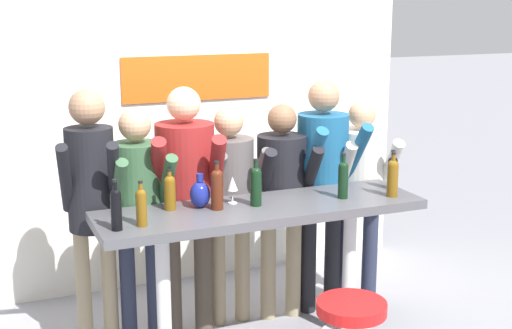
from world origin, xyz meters
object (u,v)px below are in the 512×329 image
object	(u,v)px
wine_bottle_0	(393,176)
wine_bottle_2	(116,207)
person_left	(138,201)
person_center_left	(186,186)
wine_bottle_6	(392,171)
person_center	(230,192)
person_center_right	(282,189)
tasting_table	(261,231)
wine_bottle_7	(217,187)
decorative_vase	(200,194)
person_far_left	(91,190)
wine_bottle_3	(256,184)
wine_bottle_5	(141,205)
wine_glass_0	(232,185)
person_right	(323,171)
wine_bottle_1	(170,191)
person_far_right	(360,181)
wine_bottle_4	(343,178)

from	to	relation	value
wine_bottle_0	wine_bottle_2	xyz separation A→B (m)	(-1.84, -0.00, -0.00)
person_left	person_center_left	world-z (taller)	person_center_left
wine_bottle_6	person_center_left	bearing A→B (deg)	161.75
person_center	person_center_right	size ratio (longest dim) A/B	1.00
tasting_table	person_center	bearing A→B (deg)	92.03
wine_bottle_7	decorative_vase	distance (m)	0.13
person_center	person_far_left	bearing A→B (deg)	-177.85
person_left	wine_bottle_0	distance (m)	1.69
wine_bottle_3	decorative_vase	size ratio (longest dim) A/B	1.39
wine_bottle_5	wine_glass_0	xyz separation A→B (m)	(0.65, 0.23, 0.00)
person_center_right	tasting_table	bearing A→B (deg)	-120.69
person_center_right	wine_bottle_3	xyz separation A→B (m)	(-0.39, -0.44, 0.18)
wine_bottle_6	wine_glass_0	distance (m)	1.15
person_right	wine_bottle_0	world-z (taller)	person_right
wine_bottle_1	wine_bottle_2	distance (m)	0.48
person_center	person_far_right	distance (m)	1.03
person_left	person_center_right	xyz separation A→B (m)	(1.05, 0.01, -0.03)
person_far_right	wine_bottle_2	distance (m)	2.07
wine_bottle_2	person_right	bearing A→B (deg)	19.99
wine_bottle_4	wine_bottle_5	distance (m)	1.37
wine_bottle_1	wine_bottle_3	distance (m)	0.54
wine_bottle_6	wine_glass_0	world-z (taller)	wine_bottle_6
wine_bottle_7	wine_glass_0	world-z (taller)	wine_bottle_7
wine_bottle_0	decorative_vase	size ratio (longest dim) A/B	1.37
person_center	wine_bottle_7	world-z (taller)	person_center
person_right	person_far_left	bearing A→B (deg)	178.97
person_center_left	decorative_vase	xyz separation A→B (m)	(-0.02, -0.37, 0.04)
person_center	wine_bottle_1	size ratio (longest dim) A/B	6.08
wine_bottle_6	decorative_vase	bearing A→B (deg)	176.72
wine_bottle_7	person_center_left	bearing A→B (deg)	98.76
person_left	person_center	bearing A→B (deg)	6.62
person_center_left	wine_bottle_1	size ratio (longest dim) A/B	6.69
wine_bottle_1	wine_bottle_7	world-z (taller)	wine_bottle_7
person_center	wine_bottle_2	distance (m)	1.16
person_center_left	person_far_left	bearing A→B (deg)	-168.67
person_left	wine_bottle_2	distance (m)	0.65
person_right	wine_bottle_3	size ratio (longest dim) A/B	5.72
person_center	wine_bottle_1	distance (m)	0.69
wine_bottle_1	wine_glass_0	distance (m)	0.41
person_right	wine_bottle_5	distance (m)	1.59
person_far_right	wine_bottle_4	bearing A→B (deg)	-119.95
wine_bottle_1	wine_bottle_3	xyz separation A→B (m)	(0.53, -0.12, 0.02)
wine_bottle_2	wine_bottle_6	bearing A→B (deg)	4.88
person_center	wine_bottle_0	bearing A→B (deg)	-36.45
person_center_left	wine_bottle_0	xyz separation A→B (m)	(1.24, -0.61, 0.09)
person_center	wine_bottle_5	xyz separation A→B (m)	(-0.78, -0.64, 0.17)
wine_bottle_5	decorative_vase	size ratio (longest dim) A/B	1.23
wine_bottle_7	decorative_vase	bearing A→B (deg)	137.97
person_center_right	wine_bottle_2	size ratio (longest dim) A/B	5.33
person_far_left	wine_bottle_0	bearing A→B (deg)	-7.12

